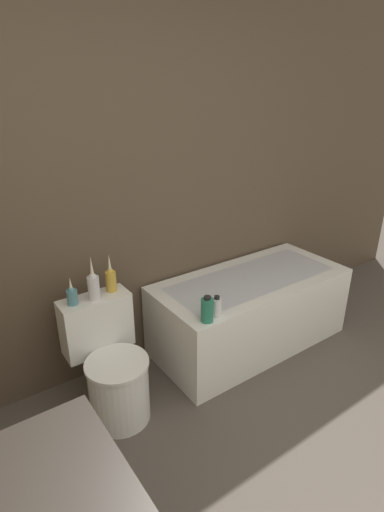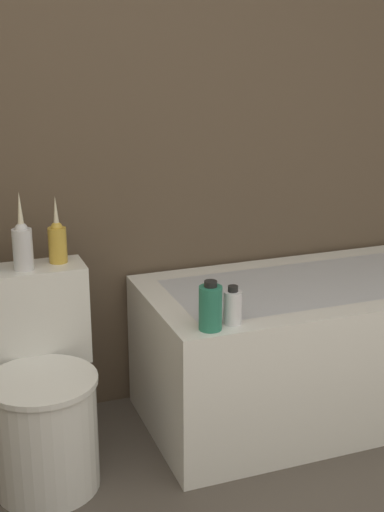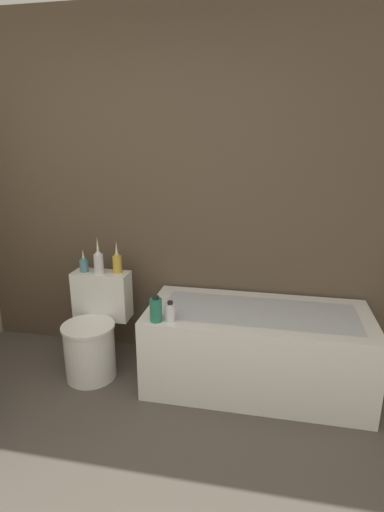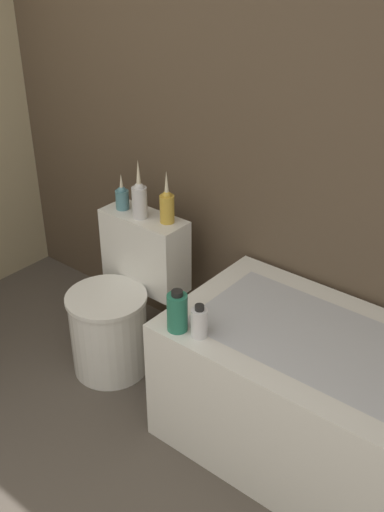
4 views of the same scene
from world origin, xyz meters
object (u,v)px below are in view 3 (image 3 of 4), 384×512
object	(u,v)px
bathtub	(256,348)
toilet	(94,331)
vase_gold	(84,264)
vase_silver	(99,261)
shampoo_bottle_tall	(156,310)
shampoo_bottle_short	(170,312)
vase_bronze	(117,262)

from	to	relation	value
bathtub	toilet	bearing A→B (deg)	-177.68
vase_gold	vase_silver	size ratio (longest dim) A/B	0.62
bathtub	vase_silver	distance (m)	1.31
vase_silver	shampoo_bottle_tall	xyz separation A→B (m)	(0.55, -0.39, -0.17)
vase_gold	shampoo_bottle_short	distance (m)	0.88
vase_gold	shampoo_bottle_tall	world-z (taller)	vase_gold
bathtub	shampoo_bottle_tall	distance (m)	0.78
bathtub	toilet	xyz separation A→B (m)	(-1.19, -0.05, 0.03)
bathtub	vase_bronze	distance (m)	1.19
toilet	shampoo_bottle_tall	bearing A→B (deg)	-22.82
toilet	vase_bronze	bearing A→B (deg)	57.11
vase_silver	vase_bronze	world-z (taller)	vase_silver
bathtub	shampoo_bottle_short	size ratio (longest dim) A/B	11.09
toilet	vase_silver	distance (m)	0.52
vase_bronze	shampoo_bottle_tall	xyz separation A→B (m)	(0.42, -0.43, -0.16)
bathtub	toilet	distance (m)	1.19
vase_silver	shampoo_bottle_short	size ratio (longest dim) A/B	2.06
shampoo_bottle_tall	vase_bronze	bearing A→B (deg)	134.46
toilet	vase_silver	bearing A→B (deg)	90.00
vase_silver	vase_gold	bearing A→B (deg)	173.09
bathtub	vase_bronze	size ratio (longest dim) A/B	6.13
shampoo_bottle_tall	bathtub	bearing A→B (deg)	23.84
vase_gold	shampoo_bottle_tall	size ratio (longest dim) A/B	1.02
toilet	shampoo_bottle_tall	xyz separation A→B (m)	(0.55, -0.23, 0.33)
vase_gold	shampoo_bottle_short	world-z (taller)	vase_gold
shampoo_bottle_tall	vase_gold	bearing A→B (deg)	149.24
vase_bronze	shampoo_bottle_short	xyz separation A→B (m)	(0.51, -0.41, -0.17)
bathtub	vase_silver	size ratio (longest dim) A/B	5.38
vase_silver	shampoo_bottle_tall	world-z (taller)	vase_silver
vase_silver	shampoo_bottle_tall	bearing A→B (deg)	-35.21
bathtub	vase_bronze	world-z (taller)	vase_bronze
vase_gold	shampoo_bottle_short	bearing A→B (deg)	-26.57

